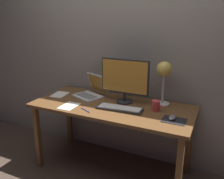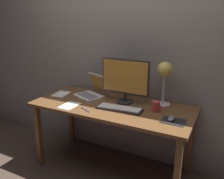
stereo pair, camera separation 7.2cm
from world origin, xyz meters
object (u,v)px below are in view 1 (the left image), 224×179
Objects in this scene: desk_lamp at (164,73)px; pen at (85,110)px; monitor at (125,78)px; mouse at (172,118)px; laptop at (93,90)px; keyboard_main at (120,108)px; coffee_mug at (156,106)px.

desk_lamp is 0.83m from pen.
monitor is 0.63m from mouse.
mouse is 0.79m from pen.
mouse is (0.17, -0.32, -0.30)m from desk_lamp.
monitor is 0.51m from pen.
mouse is at bearing -23.04° from monitor.
laptop is at bearing 110.49° from pen.
desk_lamp reaches higher than keyboard_main.
laptop is 0.81m from desk_lamp.
desk_lamp is 0.33m from coffee_mug.
desk_lamp is (0.76, 0.07, 0.26)m from laptop.
monitor is at bearing -4.21° from laptop.
mouse is at bearing -15.47° from laptop.
monitor is 4.42× the size of coffee_mug.
laptop is at bearing 151.02° from keyboard_main.
keyboard_main is 1.16× the size of laptop.
pen is at bearing -154.70° from coffee_mug.
coffee_mug reaches higher than keyboard_main.
pen is at bearing -69.51° from laptop.
pen is (-0.60, -0.28, -0.04)m from coffee_mug.
coffee_mug is (-0.18, 0.14, 0.03)m from mouse.
desk_lamp reaches higher than mouse.
coffee_mug is (0.32, 0.12, 0.04)m from keyboard_main.
coffee_mug is 0.81× the size of pen.
coffee_mug reaches higher than pen.
pen is at bearing -150.41° from keyboard_main.
pen is (-0.78, -0.14, -0.02)m from mouse.
keyboard_main is (0.04, -0.21, -0.24)m from monitor.
monitor reaches higher than pen.
pen is (-0.28, -0.16, -0.01)m from keyboard_main.
keyboard_main is 0.50m from laptop.
monitor is 3.56× the size of pen.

